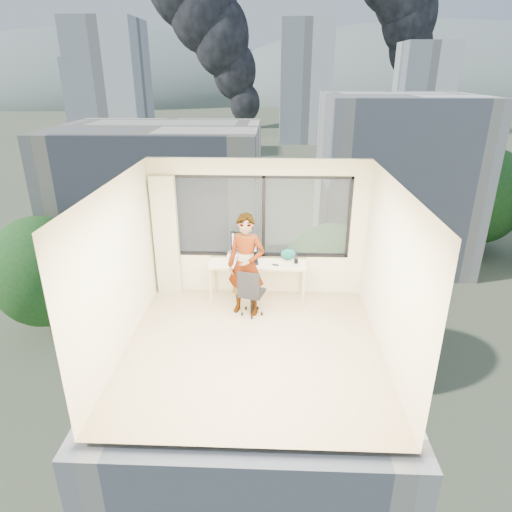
# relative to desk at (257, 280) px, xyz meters

# --- Properties ---
(floor) EXTENTS (4.00, 4.00, 0.01)m
(floor) POSITION_rel_desk_xyz_m (0.00, -1.66, -0.38)
(floor) COLOR #CAB683
(floor) RESTS_ON ground
(ceiling) EXTENTS (4.00, 4.00, 0.01)m
(ceiling) POSITION_rel_desk_xyz_m (0.00, -1.66, 2.23)
(ceiling) COLOR white
(ceiling) RESTS_ON ground
(wall_front) EXTENTS (4.00, 0.01, 2.60)m
(wall_front) POSITION_rel_desk_xyz_m (0.00, -3.66, 0.93)
(wall_front) COLOR beige
(wall_front) RESTS_ON ground
(wall_left) EXTENTS (0.01, 4.00, 2.60)m
(wall_left) POSITION_rel_desk_xyz_m (-2.00, -1.66, 0.93)
(wall_left) COLOR beige
(wall_left) RESTS_ON ground
(wall_right) EXTENTS (0.01, 4.00, 2.60)m
(wall_right) POSITION_rel_desk_xyz_m (2.00, -1.66, 0.93)
(wall_right) COLOR beige
(wall_right) RESTS_ON ground
(window_wall) EXTENTS (3.30, 0.16, 1.55)m
(window_wall) POSITION_rel_desk_xyz_m (0.05, 0.34, 1.15)
(window_wall) COLOR black
(window_wall) RESTS_ON ground
(curtain) EXTENTS (0.45, 0.14, 2.30)m
(curtain) POSITION_rel_desk_xyz_m (-1.72, 0.22, 0.77)
(curtain) COLOR beige
(curtain) RESTS_ON floor
(desk) EXTENTS (1.80, 0.60, 0.75)m
(desk) POSITION_rel_desk_xyz_m (0.00, 0.00, 0.00)
(desk) COLOR beige
(desk) RESTS_ON floor
(chair) EXTENTS (0.56, 0.56, 0.90)m
(chair) POSITION_rel_desk_xyz_m (-0.08, -0.59, 0.08)
(chair) COLOR black
(chair) RESTS_ON floor
(person) EXTENTS (0.76, 0.59, 1.83)m
(person) POSITION_rel_desk_xyz_m (-0.18, -0.52, 0.54)
(person) COLOR #2D2D33
(person) RESTS_ON floor
(monitor) EXTENTS (0.54, 0.27, 0.53)m
(monitor) POSITION_rel_desk_xyz_m (-0.25, 0.12, 0.64)
(monitor) COLOR black
(monitor) RESTS_ON desk
(game_console) EXTENTS (0.31, 0.26, 0.07)m
(game_console) POSITION_rel_desk_xyz_m (-0.43, 0.25, 0.41)
(game_console) COLOR white
(game_console) RESTS_ON desk
(laptop) EXTENTS (0.40, 0.42, 0.23)m
(laptop) POSITION_rel_desk_xyz_m (-0.17, -0.02, 0.49)
(laptop) COLOR black
(laptop) RESTS_ON desk
(cellphone) EXTENTS (0.13, 0.09, 0.01)m
(cellphone) POSITION_rel_desk_xyz_m (0.33, -0.12, 0.38)
(cellphone) COLOR black
(cellphone) RESTS_ON desk
(pen_cup) EXTENTS (0.10, 0.10, 0.09)m
(pen_cup) POSITION_rel_desk_xyz_m (0.71, -0.01, 0.42)
(pen_cup) COLOR black
(pen_cup) RESTS_ON desk
(handbag) EXTENTS (0.27, 0.14, 0.21)m
(handbag) POSITION_rel_desk_xyz_m (0.57, 0.15, 0.48)
(handbag) COLOR #0B4739
(handbag) RESTS_ON desk
(exterior_ground) EXTENTS (400.00, 400.00, 0.04)m
(exterior_ground) POSITION_rel_desk_xyz_m (0.00, 118.34, -14.38)
(exterior_ground) COLOR #515B3D
(exterior_ground) RESTS_ON ground
(near_bldg_a) EXTENTS (16.00, 12.00, 14.00)m
(near_bldg_a) POSITION_rel_desk_xyz_m (-9.00, 28.34, -7.38)
(near_bldg_a) COLOR beige
(near_bldg_a) RESTS_ON exterior_ground
(near_bldg_b) EXTENTS (14.00, 13.00, 16.00)m
(near_bldg_b) POSITION_rel_desk_xyz_m (12.00, 36.34, -6.38)
(near_bldg_b) COLOR white
(near_bldg_b) RESTS_ON exterior_ground
(far_tower_a) EXTENTS (14.00, 14.00, 28.00)m
(far_tower_a) POSITION_rel_desk_xyz_m (-35.00, 93.34, -0.38)
(far_tower_a) COLOR silver
(far_tower_a) RESTS_ON exterior_ground
(far_tower_b) EXTENTS (13.00, 13.00, 30.00)m
(far_tower_b) POSITION_rel_desk_xyz_m (8.00, 118.34, 0.62)
(far_tower_b) COLOR silver
(far_tower_b) RESTS_ON exterior_ground
(far_tower_c) EXTENTS (15.00, 15.00, 26.00)m
(far_tower_c) POSITION_rel_desk_xyz_m (45.00, 138.34, -1.38)
(far_tower_c) COLOR silver
(far_tower_c) RESTS_ON exterior_ground
(far_tower_d) EXTENTS (16.00, 14.00, 22.00)m
(far_tower_d) POSITION_rel_desk_xyz_m (-60.00, 148.34, -3.38)
(far_tower_d) COLOR silver
(far_tower_d) RESTS_ON exterior_ground
(hill_a) EXTENTS (288.00, 216.00, 90.00)m
(hill_a) POSITION_rel_desk_xyz_m (-120.00, 318.34, -14.38)
(hill_a) COLOR slate
(hill_a) RESTS_ON exterior_ground
(hill_b) EXTENTS (300.00, 220.00, 96.00)m
(hill_b) POSITION_rel_desk_xyz_m (100.00, 318.34, -14.38)
(hill_b) COLOR slate
(hill_b) RESTS_ON exterior_ground
(tree_a) EXTENTS (7.00, 7.00, 8.00)m
(tree_a) POSITION_rel_desk_xyz_m (-16.00, 20.34, -10.38)
(tree_a) COLOR #1B531E
(tree_a) RESTS_ON exterior_ground
(tree_b) EXTENTS (7.60, 7.60, 9.00)m
(tree_b) POSITION_rel_desk_xyz_m (4.00, 16.34, -9.88)
(tree_b) COLOR #1B531E
(tree_b) RESTS_ON exterior_ground
(tree_c) EXTENTS (8.40, 8.40, 10.00)m
(tree_c) POSITION_rel_desk_xyz_m (22.00, 38.34, -9.38)
(tree_c) COLOR #1B531E
(tree_c) RESTS_ON exterior_ground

